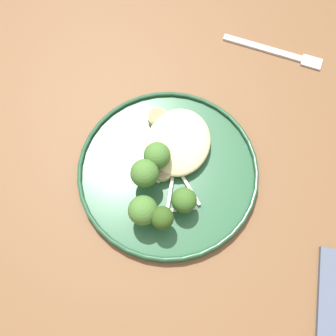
# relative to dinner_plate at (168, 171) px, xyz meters

# --- Properties ---
(ground) EXTENTS (6.00, 6.00, 0.00)m
(ground) POSITION_rel_dinner_plate_xyz_m (-0.01, -0.04, -0.75)
(ground) COLOR #665B51
(wooden_dining_table) EXTENTS (1.40, 1.00, 0.74)m
(wooden_dining_table) POSITION_rel_dinner_plate_xyz_m (-0.01, -0.04, -0.09)
(wooden_dining_table) COLOR brown
(wooden_dining_table) RESTS_ON ground
(dinner_plate) EXTENTS (0.29, 0.29, 0.02)m
(dinner_plate) POSITION_rel_dinner_plate_xyz_m (0.00, 0.00, 0.00)
(dinner_plate) COLOR #235133
(dinner_plate) RESTS_ON wooden_dining_table
(noodle_bed) EXTENTS (0.12, 0.10, 0.03)m
(noodle_bed) POSITION_rel_dinner_plate_xyz_m (-0.05, 0.01, 0.02)
(noodle_bed) COLOR beige
(noodle_bed) RESTS_ON dinner_plate
(seared_scallop_right_edge) EXTENTS (0.03, 0.03, 0.01)m
(seared_scallop_right_edge) POSITION_rel_dinner_plate_xyz_m (-0.05, 0.02, 0.01)
(seared_scallop_right_edge) COLOR #DBB77A
(seared_scallop_right_edge) RESTS_ON dinner_plate
(seared_scallop_rear_pale) EXTENTS (0.02, 0.02, 0.02)m
(seared_scallop_rear_pale) POSITION_rel_dinner_plate_xyz_m (-0.03, -0.01, 0.01)
(seared_scallop_rear_pale) COLOR #DBB77A
(seared_scallop_rear_pale) RESTS_ON dinner_plate
(seared_scallop_half_hidden) EXTENTS (0.03, 0.03, 0.01)m
(seared_scallop_half_hidden) POSITION_rel_dinner_plate_xyz_m (0.01, -0.01, 0.01)
(seared_scallop_half_hidden) COLOR beige
(seared_scallop_half_hidden) RESTS_ON dinner_plate
(seared_scallop_tiny_bay) EXTENTS (0.03, 0.03, 0.02)m
(seared_scallop_tiny_bay) POSITION_rel_dinner_plate_xyz_m (-0.07, 0.00, 0.01)
(seared_scallop_tiny_bay) COLOR #DBB77A
(seared_scallop_tiny_bay) RESTS_ON dinner_plate
(seared_scallop_on_noodles) EXTENTS (0.03, 0.03, 0.02)m
(seared_scallop_on_noodles) POSITION_rel_dinner_plate_xyz_m (-0.08, -0.04, 0.01)
(seared_scallop_on_noodles) COLOR #E5C689
(seared_scallop_on_noodles) RESTS_ON dinner_plate
(broccoli_floret_rear_charred) EXTENTS (0.04, 0.04, 0.06)m
(broccoli_floret_rear_charred) POSITION_rel_dinner_plate_xyz_m (0.08, -0.02, 0.04)
(broccoli_floret_rear_charred) COLOR #7A994C
(broccoli_floret_rear_charred) RESTS_ON dinner_plate
(broccoli_floret_split_head) EXTENTS (0.04, 0.04, 0.05)m
(broccoli_floret_split_head) POSITION_rel_dinner_plate_xyz_m (0.05, 0.04, 0.03)
(broccoli_floret_split_head) COLOR #7A994C
(broccoli_floret_split_head) RESTS_ON dinner_plate
(broccoli_floret_right_tilted) EXTENTS (0.04, 0.04, 0.06)m
(broccoli_floret_right_tilted) POSITION_rel_dinner_plate_xyz_m (0.03, -0.03, 0.04)
(broccoli_floret_right_tilted) COLOR #7A994C
(broccoli_floret_right_tilted) RESTS_ON dinner_plate
(broccoli_floret_front_edge) EXTENTS (0.03, 0.03, 0.06)m
(broccoli_floret_front_edge) POSITION_rel_dinner_plate_xyz_m (0.09, 0.01, 0.04)
(broccoli_floret_front_edge) COLOR #89A356
(broccoli_floret_front_edge) RESTS_ON dinner_plate
(broccoli_floret_tall_stalk) EXTENTS (0.04, 0.04, 0.06)m
(broccoli_floret_tall_stalk) POSITION_rel_dinner_plate_xyz_m (-0.00, -0.02, 0.04)
(broccoli_floret_tall_stalk) COLOR #89A356
(broccoli_floret_tall_stalk) RESTS_ON dinner_plate
(onion_sliver_pale_crescent) EXTENTS (0.06, 0.01, 0.00)m
(onion_sliver_pale_crescent) POSITION_rel_dinner_plate_xyz_m (0.04, 0.01, 0.01)
(onion_sliver_pale_crescent) COLOR silver
(onion_sliver_pale_crescent) RESTS_ON dinner_plate
(onion_sliver_curled_piece) EXTENTS (0.02, 0.05, 0.00)m
(onion_sliver_curled_piece) POSITION_rel_dinner_plate_xyz_m (0.06, 0.03, 0.01)
(onion_sliver_curled_piece) COLOR silver
(onion_sliver_curled_piece) RESTS_ON dinner_plate
(onion_sliver_long_sliver) EXTENTS (0.04, 0.02, 0.00)m
(onion_sliver_long_sliver) POSITION_rel_dinner_plate_xyz_m (0.01, -0.00, 0.01)
(onion_sliver_long_sliver) COLOR silver
(onion_sliver_long_sliver) RESTS_ON dinner_plate
(onion_sliver_short_strip) EXTENTS (0.05, 0.04, 0.00)m
(onion_sliver_short_strip) POSITION_rel_dinner_plate_xyz_m (0.02, 0.04, 0.01)
(onion_sliver_short_strip) COLOR silver
(onion_sliver_short_strip) RESTS_ON dinner_plate
(dinner_fork) EXTENTS (0.04, 0.19, 0.00)m
(dinner_fork) POSITION_rel_dinner_plate_xyz_m (-0.28, 0.14, -0.01)
(dinner_fork) COLOR silver
(dinner_fork) RESTS_ON wooden_dining_table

